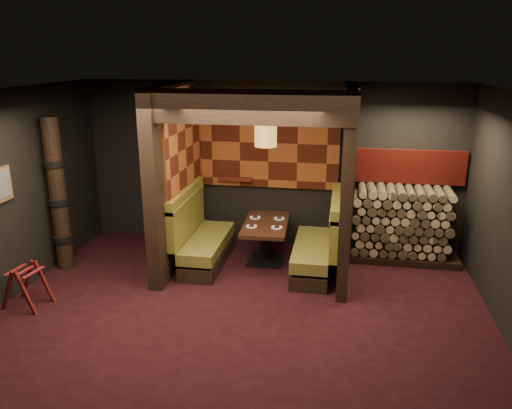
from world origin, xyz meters
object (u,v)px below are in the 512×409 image
object	(u,v)px
pendant_lamp	(266,132)
firewood_stack	(405,224)
luggage_rack	(26,285)
totem_column	(58,196)
dining_table	(266,236)
booth_bench_right	(319,247)
booth_bench_left	(201,240)

from	to	relation	value
pendant_lamp	firewood_stack	world-z (taller)	pendant_lamp
firewood_stack	luggage_rack	bearing A→B (deg)	-154.20
totem_column	firewood_stack	bearing A→B (deg)	13.19
dining_table	totem_column	distance (m)	3.29
pendant_lamp	luggage_rack	distance (m)	3.99
pendant_lamp	dining_table	bearing A→B (deg)	90.00
dining_table	luggage_rack	bearing A→B (deg)	-145.56
booth_bench_right	pendant_lamp	distance (m)	1.96
totem_column	firewood_stack	world-z (taller)	totem_column
dining_table	pendant_lamp	distance (m)	1.71
pendant_lamp	firewood_stack	size ratio (longest dim) A/B	0.54
luggage_rack	dining_table	bearing A→B (deg)	34.44
booth_bench_left	firewood_stack	bearing A→B (deg)	12.17
dining_table	pendant_lamp	world-z (taller)	pendant_lamp
booth_bench_right	dining_table	xyz separation A→B (m)	(-0.87, 0.22, 0.04)
dining_table	firewood_stack	world-z (taller)	firewood_stack
totem_column	luggage_rack	bearing A→B (deg)	-82.55
booth_bench_left	totem_column	xyz separation A→B (m)	(-2.09, -0.55, 0.79)
dining_table	firewood_stack	xyz separation A→B (m)	(2.23, 0.48, 0.17)
booth_bench_left	dining_table	bearing A→B (deg)	12.18
luggage_rack	totem_column	world-z (taller)	totem_column
booth_bench_left	dining_table	world-z (taller)	booth_bench_left
pendant_lamp	booth_bench_left	bearing A→B (deg)	-170.52
dining_table	booth_bench_right	bearing A→B (deg)	-14.19
booth_bench_right	firewood_stack	size ratio (longest dim) A/B	0.92
booth_bench_left	dining_table	xyz separation A→B (m)	(1.02, 0.22, 0.04)
booth_bench_left	luggage_rack	xyz separation A→B (m)	(-1.93, -1.80, -0.09)
pendant_lamp	totem_column	xyz separation A→B (m)	(-3.11, -0.72, -0.96)
luggage_rack	totem_column	size ratio (longest dim) A/B	0.26
pendant_lamp	luggage_rack	bearing A→B (deg)	-146.22
booth_bench_left	luggage_rack	distance (m)	2.64
booth_bench_left	dining_table	size ratio (longest dim) A/B	1.23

